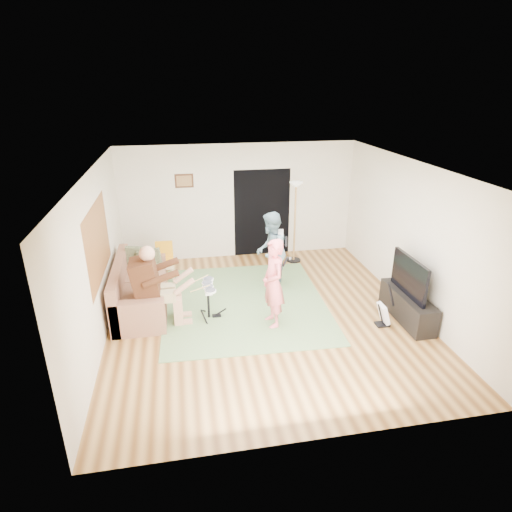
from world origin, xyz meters
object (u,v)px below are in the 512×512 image
Objects in this scene: sofa at (137,293)px; tv_cabinet at (407,307)px; torchiere_lamp at (295,208)px; television at (409,276)px; guitar_spare at (384,313)px; guitarist at (271,252)px; drum_kit at (208,303)px; singer at (273,284)px; dining_chair at (165,269)px.

tv_cabinet is (4.80, -1.33, -0.05)m from sofa.
television is (1.24, -2.99, -0.45)m from torchiere_lamp.
sofa is 4.53m from guitar_spare.
guitarist is 1.16× the size of tv_cabinet.
sofa is 2.66× the size of guitar_spare.
torchiere_lamp reaches higher than television.
drum_kit is 3.56m from television.
sofa is at bearing 153.41° from drum_kit.
singer is 1.90× the size of guitar_spare.
singer reaches higher than sofa.
tv_cabinet is at bearing 72.44° from guitarist.
drum_kit is at bearing 168.78° from television.
drum_kit is at bearing -133.73° from torchiere_lamp.
sofa is 1.36× the size of guitarist.
tv_cabinet is at bearing 13.72° from guitar_spare.
torchiere_lamp is 2.16× the size of dining_chair.
guitarist is 1.84× the size of dining_chair.
dining_chair is (-2.13, 0.66, -0.50)m from guitarist.
torchiere_lamp is at bearing 104.08° from guitar_spare.
torchiere_lamp is (2.21, 2.31, 1.00)m from drum_kit.
singer is at bearing -46.67° from dining_chair.
television is at bearing 15.14° from guitar_spare.
singer is at bearing -112.28° from torchiere_lamp.
guitar_spare is 0.76× the size of television.
dining_chair is at bearing 146.86° from guitar_spare.
guitarist reaches higher than television.
sofa is 2.72m from guitarist.
television is (0.46, 0.13, 0.61)m from guitar_spare.
singer is 2.48m from tv_cabinet.
torchiere_lamp is (0.86, 1.31, 0.49)m from guitarist.
torchiere_lamp is at bearing 149.82° from singer.
guitarist is 2.69m from television.
singer is at bearing 173.64° from tv_cabinet.
sofa is 2.01× the size of television.
television is at bearing -67.43° from torchiere_lamp.
tv_cabinet is at bearing -27.41° from dining_chair.
singer is 2.01m from guitar_spare.
guitarist is at bearing -123.05° from torchiere_lamp.
singer reaches higher than dining_chair.
singer is 1.80× the size of dining_chair.
tv_cabinet is at bearing -15.54° from sofa.
guitar_spare is at bearing -75.92° from torchiere_lamp.
torchiere_lamp is at bearing 25.30° from sofa.
drum_kit is at bearing -33.32° from guitarist.
torchiere_lamp is 3.42m from tv_cabinet.
television reaches higher than drum_kit.
guitar_spare is 0.44× the size of torchiere_lamp.
torchiere_lamp is at bearing 167.35° from guitarist.
guitar_spare is at bearing -15.15° from drum_kit.
television is at bearing -15.69° from sofa.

